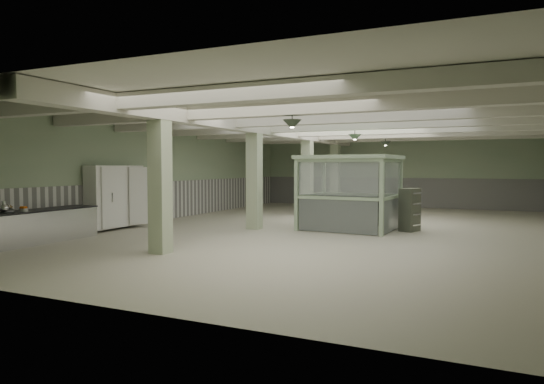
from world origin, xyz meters
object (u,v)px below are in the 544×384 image
at_px(prep_counter, 8,230).
at_px(filing_cabinet, 410,210).
at_px(guard_booth, 350,179).
at_px(walkin_cooler, 116,199).

distance_m(prep_counter, filing_cabinet, 11.64).
relative_size(guard_booth, filing_cabinet, 2.31).
relative_size(prep_counter, filing_cabinet, 3.79).
bearing_deg(prep_counter, guard_booth, 46.21).
bearing_deg(guard_booth, prep_counter, -130.38).
height_order(walkin_cooler, guard_booth, guard_booth).
distance_m(walkin_cooler, guard_booth, 7.78).
height_order(prep_counter, guard_booth, guard_booth).
relative_size(prep_counter, guard_booth, 1.64).
xyz_separation_m(prep_counter, walkin_cooler, (-0.08, 3.98, 0.56)).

